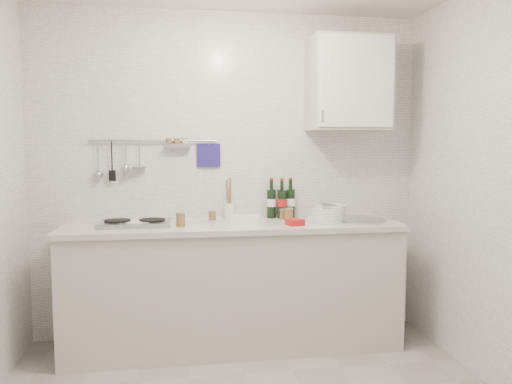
# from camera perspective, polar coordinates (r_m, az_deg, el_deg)

# --- Properties ---
(back_wall) EXTENTS (3.00, 0.02, 2.50)m
(back_wall) POSITION_cam_1_polar(r_m,az_deg,el_deg) (3.90, -3.09, 1.88)
(back_wall) COLOR silver
(back_wall) RESTS_ON floor
(counter) EXTENTS (2.44, 0.64, 0.96)m
(counter) POSITION_cam_1_polar(r_m,az_deg,el_deg) (3.75, -2.46, -10.95)
(counter) COLOR #B3AFA5
(counter) RESTS_ON floor
(wall_rail) EXTENTS (0.98, 0.09, 0.34)m
(wall_rail) POSITION_cam_1_polar(r_m,az_deg,el_deg) (3.85, -11.95, 4.35)
(wall_rail) COLOR #93969B
(wall_rail) RESTS_ON back_wall
(wall_cabinet) EXTENTS (0.60, 0.38, 0.70)m
(wall_cabinet) POSITION_cam_1_polar(r_m,az_deg,el_deg) (3.94, 10.57, 12.03)
(wall_cabinet) COLOR #B3AFA5
(wall_cabinet) RESTS_ON back_wall
(plate_stack_hob) EXTENTS (0.23, 0.23, 0.03)m
(plate_stack_hob) POSITION_cam_1_polar(r_m,az_deg,el_deg) (3.62, -13.32, -3.49)
(plate_stack_hob) COLOR #517FB9
(plate_stack_hob) RESTS_ON counter
(plate_stack_sink) EXTENTS (0.30, 0.28, 0.13)m
(plate_stack_sink) POSITION_cam_1_polar(r_m,az_deg,el_deg) (3.76, 8.23, -2.46)
(plate_stack_sink) COLOR white
(plate_stack_sink) RESTS_ON counter
(wine_bottles) EXTENTS (0.23, 0.10, 0.31)m
(wine_bottles) POSITION_cam_1_polar(r_m,az_deg,el_deg) (3.90, 2.90, -0.70)
(wine_bottles) COLOR black
(wine_bottles) RESTS_ON counter
(butter_dish) EXTENTS (0.23, 0.15, 0.06)m
(butter_dish) POSITION_cam_1_polar(r_m,az_deg,el_deg) (3.60, -1.26, -3.17)
(butter_dish) COLOR white
(butter_dish) RESTS_ON counter
(strawberry_punnet) EXTENTS (0.13, 0.13, 0.04)m
(strawberry_punnet) POSITION_cam_1_polar(r_m,az_deg,el_deg) (3.55, 4.48, -3.45)
(strawberry_punnet) COLOR #B52014
(strawberry_punnet) RESTS_ON counter
(utensil_crock) EXTENTS (0.08, 0.08, 0.32)m
(utensil_crock) POSITION_cam_1_polar(r_m,az_deg,el_deg) (3.87, -3.10, -1.93)
(utensil_crock) COLOR white
(utensil_crock) RESTS_ON counter
(jar_a) EXTENTS (0.06, 0.06, 0.08)m
(jar_a) POSITION_cam_1_polar(r_m,az_deg,el_deg) (3.80, -5.01, -2.65)
(jar_a) COLOR brown
(jar_a) RESTS_ON counter
(jar_b) EXTENTS (0.06, 0.06, 0.08)m
(jar_b) POSITION_cam_1_polar(r_m,az_deg,el_deg) (3.85, 3.12, -2.48)
(jar_b) COLOR brown
(jar_b) RESTS_ON counter
(jar_c) EXTENTS (0.07, 0.07, 0.09)m
(jar_c) POSITION_cam_1_polar(r_m,az_deg,el_deg) (3.77, 3.76, -2.54)
(jar_c) COLOR brown
(jar_c) RESTS_ON counter
(jar_d) EXTENTS (0.07, 0.07, 0.10)m
(jar_d) POSITION_cam_1_polar(r_m,az_deg,el_deg) (3.52, -8.60, -3.11)
(jar_d) COLOR brown
(jar_d) RESTS_ON counter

